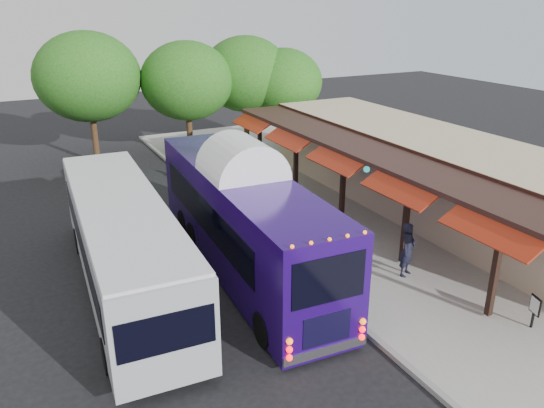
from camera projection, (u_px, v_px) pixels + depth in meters
ground at (314, 290)px, 18.02m from camera, size 90.00×90.00×0.00m
sidewalk at (364, 221)px, 23.45m from camera, size 10.00×40.00×0.15m
curb at (263, 243)px, 21.34m from camera, size 0.20×40.00×0.16m
station_shelter at (426, 173)px, 24.25m from camera, size 8.15×20.00×3.60m
coach_bus at (243, 215)px, 18.78m from camera, size 3.22×12.32×3.91m
city_bus at (123, 241)px, 17.48m from camera, size 3.23×12.16×3.24m
ped_a at (408, 249)px, 18.39m from camera, size 0.85×0.73×1.97m
ped_b at (342, 268)px, 17.29m from camera, size 1.07×0.97×1.80m
ped_c at (210, 172)px, 27.44m from camera, size 0.94×0.50×1.52m
ped_d at (235, 181)px, 25.75m from camera, size 1.23×0.88×1.73m
sign_board at (535, 307)px, 15.46m from camera, size 0.19×0.45×1.03m
tree_left at (187, 81)px, 31.75m from camera, size 5.53×5.53×7.08m
tree_mid at (246, 74)px, 33.96m from camera, size 5.64×5.64×7.22m
tree_right at (283, 82)px, 34.12m from camera, size 5.05×5.05×6.47m
tree_far at (88, 77)px, 30.30m from camera, size 6.02×6.02×7.71m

